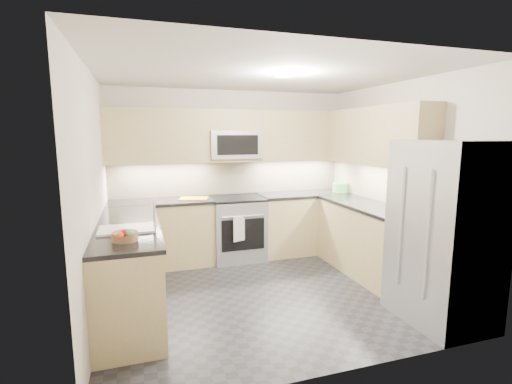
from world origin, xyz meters
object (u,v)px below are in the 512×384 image
object	(u,v)px
gas_range	(237,229)
cutting_board	(194,198)
microwave	(234,145)
utensil_bowl	(340,187)
refrigerator	(444,233)
fruit_basket	(125,236)

from	to	relation	value
gas_range	cutting_board	world-z (taller)	cutting_board
microwave	utensil_bowl	xyz separation A→B (m)	(1.69, -0.18, -0.69)
refrigerator	fruit_basket	distance (m)	3.00
refrigerator	utensil_bowl	xyz separation A→B (m)	(0.24, 2.37, 0.11)
utensil_bowl	cutting_board	size ratio (longest dim) A/B	0.63
microwave	fruit_basket	size ratio (longest dim) A/B	3.49
utensil_bowl	fruit_basket	xyz separation A→B (m)	(-3.20, -1.85, -0.03)
microwave	refrigerator	xyz separation A→B (m)	(1.45, -2.55, -0.80)
utensil_bowl	cutting_board	xyz separation A→B (m)	(-2.33, 0.07, -0.07)
microwave	utensil_bowl	world-z (taller)	microwave
utensil_bowl	cutting_board	bearing A→B (deg)	178.33
refrigerator	fruit_basket	size ratio (longest dim) A/B	8.28
refrigerator	fruit_basket	bearing A→B (deg)	169.98
microwave	gas_range	bearing A→B (deg)	-90.00
gas_range	refrigerator	bearing A→B (deg)	-59.12
microwave	cutting_board	distance (m)	0.99
cutting_board	gas_range	bearing A→B (deg)	-1.20
utensil_bowl	microwave	bearing A→B (deg)	173.95
utensil_bowl	fruit_basket	bearing A→B (deg)	-149.96
gas_range	microwave	xyz separation A→B (m)	(0.00, 0.12, 1.24)
utensil_bowl	cutting_board	world-z (taller)	utensil_bowl
microwave	refrigerator	bearing A→B (deg)	-60.38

